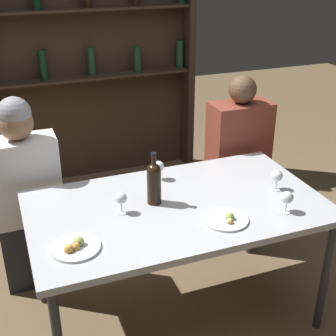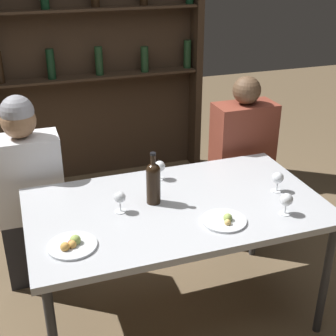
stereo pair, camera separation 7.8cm
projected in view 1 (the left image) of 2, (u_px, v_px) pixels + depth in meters
The scene contains 12 objects.
ground_plane at pixel (176, 313), 2.76m from camera, with size 10.00×10.00×0.00m, color brown.
dining_table at pixel (177, 213), 2.46m from camera, with size 1.54×0.88×0.74m.
wine_rack_wall at pixel (89, 47), 3.91m from camera, with size 1.82×0.21×2.31m.
wine_bottle at pixel (154, 181), 2.40m from camera, with size 0.07×0.07×0.28m.
wine_glass_0 at pixel (277, 177), 2.55m from camera, with size 0.06×0.06×0.11m.
wine_glass_1 at pixel (159, 167), 2.67m from camera, with size 0.06×0.06×0.11m.
wine_glass_2 at pixel (121, 199), 2.33m from camera, with size 0.06×0.06×0.11m.
wine_glass_3 at pixel (287, 198), 2.34m from camera, with size 0.06×0.06×0.11m.
food_plate_0 at pixel (75, 247), 2.07m from camera, with size 0.22×0.22×0.05m.
food_plate_1 at pixel (226, 219), 2.29m from camera, with size 0.22×0.22×0.05m.
seated_person_left at pixel (27, 199), 2.80m from camera, with size 0.41×0.22×1.22m.
seated_person_right at pixel (237, 166), 3.27m from camera, with size 0.41×0.22×1.21m.
Camera 1 is at (-0.80, -1.96, 1.96)m, focal length 50.00 mm.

